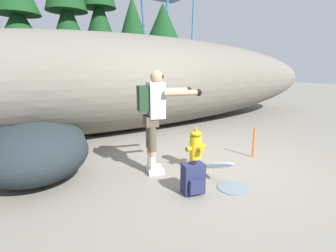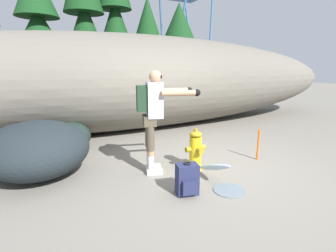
% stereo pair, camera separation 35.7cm
% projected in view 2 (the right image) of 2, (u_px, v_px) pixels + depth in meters
% --- Properties ---
extents(ground_plane, '(56.00, 56.00, 0.04)m').
position_uv_depth(ground_plane, '(208.00, 168.00, 4.42)').
color(ground_plane, slate).
extents(dirt_embankment, '(15.61, 3.20, 2.66)m').
position_uv_depth(dirt_embankment, '(138.00, 82.00, 7.16)').
color(dirt_embankment, '#666056').
rests_on(dirt_embankment, ground_plane).
extents(fire_hydrant, '(0.39, 0.33, 0.73)m').
position_uv_depth(fire_hydrant, '(196.00, 151.00, 4.27)').
color(fire_hydrant, gold).
rests_on(fire_hydrant, ground_plane).
extents(hydrant_water_jet, '(0.46, 1.00, 0.42)m').
position_uv_depth(hydrant_water_jet, '(217.00, 172.00, 3.77)').
color(hydrant_water_jet, silver).
rests_on(hydrant_water_jet, ground_plane).
extents(utility_worker, '(1.04, 0.67, 1.70)m').
position_uv_depth(utility_worker, '(154.00, 110.00, 3.97)').
color(utility_worker, beige).
rests_on(utility_worker, ground_plane).
extents(spare_backpack, '(0.34, 0.33, 0.47)m').
position_uv_depth(spare_backpack, '(187.00, 180.00, 3.42)').
color(spare_backpack, '#23284C').
rests_on(spare_backpack, ground_plane).
extents(boulder_large, '(1.95, 1.98, 0.92)m').
position_uv_depth(boulder_large, '(38.00, 149.00, 3.96)').
color(boulder_large, '#1F272B').
rests_on(boulder_large, ground_plane).
extents(boulder_mid, '(0.97, 1.05, 0.61)m').
position_uv_depth(boulder_mid, '(71.00, 136.00, 5.28)').
color(boulder_mid, black).
rests_on(boulder_mid, ground_plane).
extents(boulder_small, '(1.33, 1.36, 0.73)m').
position_uv_depth(boulder_small, '(20.00, 143.00, 4.61)').
color(boulder_small, '#232129').
rests_on(boulder_small, ground_plane).
extents(pine_tree_left, '(2.50, 2.50, 5.60)m').
position_uv_depth(pine_tree_left, '(38.00, 27.00, 9.52)').
color(pine_tree_left, '#47331E').
rests_on(pine_tree_left, ground_plane).
extents(pine_tree_center, '(2.60, 2.60, 6.87)m').
position_uv_depth(pine_tree_center, '(85.00, 25.00, 10.60)').
color(pine_tree_center, '#47331E').
rests_on(pine_tree_center, ground_plane).
extents(pine_tree_right, '(2.33, 2.33, 7.10)m').
position_uv_depth(pine_tree_right, '(115.00, 21.00, 11.18)').
color(pine_tree_right, '#47331E').
rests_on(pine_tree_right, ground_plane).
extents(pine_tree_far_right, '(1.81, 1.81, 4.88)m').
position_uv_depth(pine_tree_far_right, '(148.00, 44.00, 11.41)').
color(pine_tree_far_right, '#47331E').
rests_on(pine_tree_far_right, ground_plane).
extents(pine_tree_ridge_end, '(2.73, 2.73, 5.22)m').
position_uv_depth(pine_tree_ridge_end, '(179.00, 46.00, 13.76)').
color(pine_tree_ridge_end, '#47331E').
rests_on(pine_tree_ridge_end, ground_plane).
extents(survey_stake, '(0.04, 0.04, 0.60)m').
position_uv_depth(survey_stake, '(258.00, 145.00, 4.72)').
color(survey_stake, '#E55914').
rests_on(survey_stake, ground_plane).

